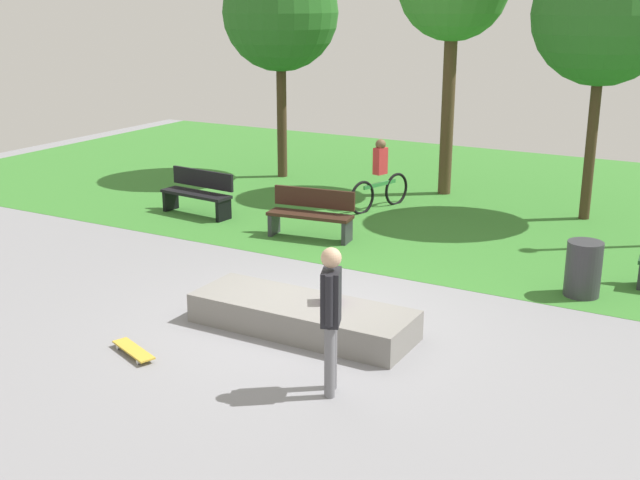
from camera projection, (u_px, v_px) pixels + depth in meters
name	position (u px, v px, depth m)	size (l,w,h in m)	color
ground_plane	(307.00, 322.00, 11.16)	(28.00, 28.00, 0.00)	gray
grass_lawn	(489.00, 198.00, 17.95)	(26.60, 11.73, 0.01)	#387A2D
concrete_ledge	(302.00, 316.00, 10.82)	(3.08, 1.04, 0.40)	gray
backpack_on_ledge	(332.00, 291.00, 10.71)	(0.28, 0.20, 0.32)	#4C1E66
skater_performing_trick	(331.00, 309.00, 8.88)	(0.30, 0.41, 1.73)	slate
skateboard_by_ledge	(133.00, 350.00, 10.12)	(0.82, 0.48, 0.08)	gold
park_bench_far_right	(311.00, 213.00, 14.90)	(1.65, 0.67, 0.91)	#331E14
park_bench_far_left	(198.00, 192.00, 16.49)	(1.64, 0.61, 0.91)	black
tree_leaning_ash	(280.00, 13.00, 18.98)	(2.76, 2.76, 5.34)	#42301E
tree_tall_oak	(604.00, 15.00, 15.15)	(2.70, 2.70, 5.36)	#42301E
trash_bin	(583.00, 269.00, 12.02)	(0.53, 0.53, 0.85)	#333338
cyclist_on_bicycle	(380.00, 179.00, 16.90)	(0.56, 1.77, 1.52)	black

